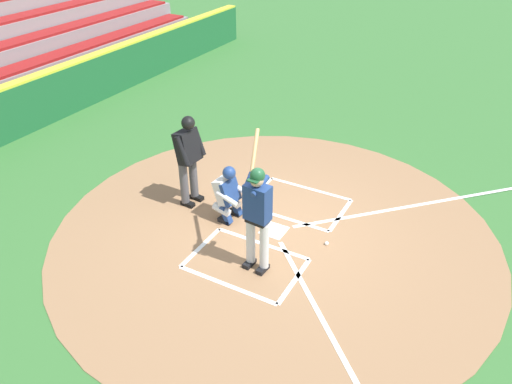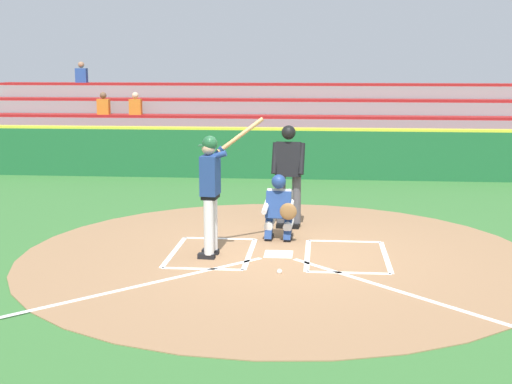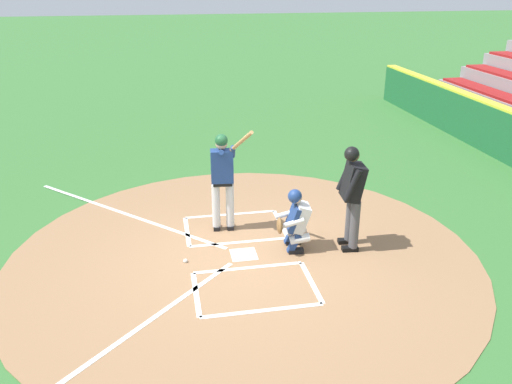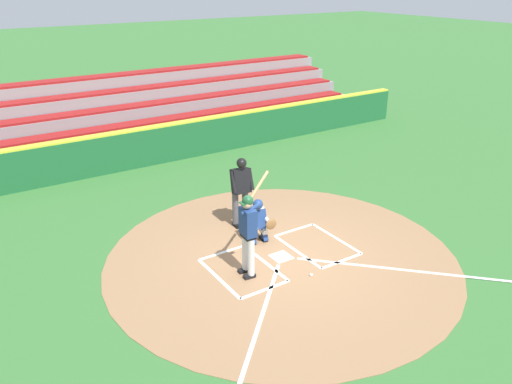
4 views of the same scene
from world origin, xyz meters
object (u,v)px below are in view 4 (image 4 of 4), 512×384
object	(u,v)px
catcher	(258,220)
batter	(248,229)
plate_umpire	(241,187)
baseball	(311,275)

from	to	relation	value
catcher	batter	bearing A→B (deg)	48.75
catcher	plate_umpire	world-z (taller)	plate_umpire
batter	baseball	world-z (taller)	batter
catcher	baseball	distance (m)	1.99
batter	plate_umpire	distance (m)	2.33
catcher	plate_umpire	size ratio (longest dim) A/B	0.61
catcher	baseball	size ratio (longest dim) A/B	15.27
batter	catcher	xyz separation A→B (m)	(-0.97, -1.11, -0.51)
catcher	plate_umpire	bearing A→B (deg)	-96.37
catcher	baseball	bearing A→B (deg)	93.47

